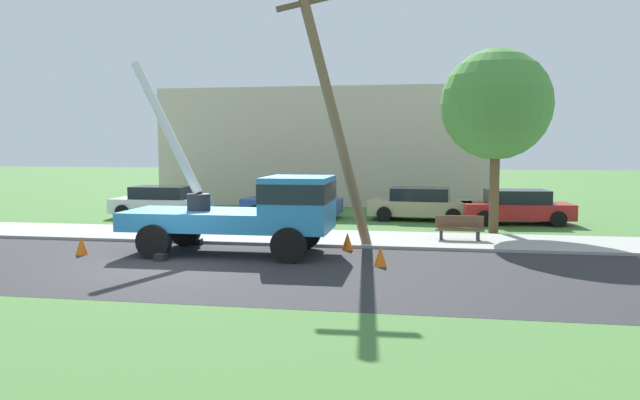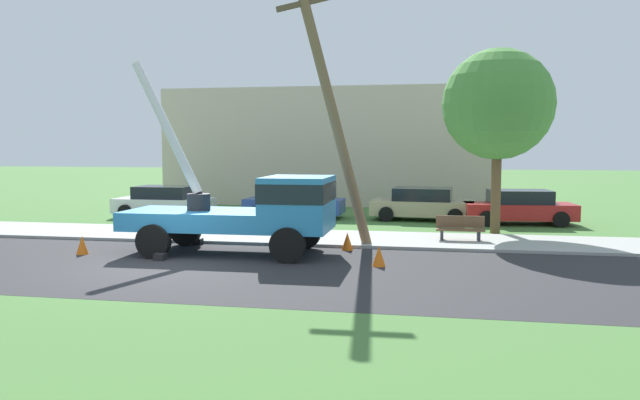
{
  "view_description": "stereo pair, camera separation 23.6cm",
  "coord_description": "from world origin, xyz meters",
  "px_view_note": "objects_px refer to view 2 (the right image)",
  "views": [
    {
      "loc": [
        7.02,
        -15.58,
        3.25
      ],
      "look_at": [
        3.63,
        3.65,
        1.54
      ],
      "focal_mm": 34.82,
      "sensor_mm": 36.0,
      "label": 1
    },
    {
      "loc": [
        7.25,
        -15.54,
        3.25
      ],
      "look_at": [
        3.63,
        3.65,
        1.54
      ],
      "focal_mm": 34.82,
      "sensor_mm": 36.0,
      "label": 2
    }
  ],
  "objects_px": {
    "leaning_utility_pole": "(331,106)",
    "roadside_tree_near": "(498,105)",
    "parked_sedan_red": "(519,207)",
    "traffic_cone_ahead": "(379,256)",
    "traffic_cone_behind": "(82,245)",
    "parked_sedan_white": "(164,202)",
    "utility_truck": "(256,208)",
    "traffic_cone_curbside": "(347,241)",
    "parked_sedan_blue": "(294,202)",
    "park_bench": "(460,229)",
    "parked_sedan_tan": "(422,204)"
  },
  "relations": [
    {
      "from": "leaning_utility_pole",
      "to": "traffic_cone_behind",
      "type": "height_order",
      "value": "leaning_utility_pole"
    },
    {
      "from": "traffic_cone_curbside",
      "to": "roadside_tree_near",
      "type": "bearing_deg",
      "value": 44.54
    },
    {
      "from": "leaning_utility_pole",
      "to": "roadside_tree_near",
      "type": "distance_m",
      "value": 6.97
    },
    {
      "from": "utility_truck",
      "to": "traffic_cone_ahead",
      "type": "bearing_deg",
      "value": -17.65
    },
    {
      "from": "traffic_cone_curbside",
      "to": "park_bench",
      "type": "relative_size",
      "value": 0.35
    },
    {
      "from": "traffic_cone_ahead",
      "to": "parked_sedan_blue",
      "type": "xyz_separation_m",
      "value": [
        -4.8,
        10.63,
        0.43
      ]
    },
    {
      "from": "park_bench",
      "to": "roadside_tree_near",
      "type": "height_order",
      "value": "roadside_tree_near"
    },
    {
      "from": "leaning_utility_pole",
      "to": "traffic_cone_behind",
      "type": "xyz_separation_m",
      "value": [
        -7.12,
        -2.7,
        -4.22
      ]
    },
    {
      "from": "traffic_cone_behind",
      "to": "parked_sedan_white",
      "type": "bearing_deg",
      "value": 100.32
    },
    {
      "from": "parked_sedan_blue",
      "to": "park_bench",
      "type": "height_order",
      "value": "parked_sedan_blue"
    },
    {
      "from": "parked_sedan_white",
      "to": "park_bench",
      "type": "xyz_separation_m",
      "value": [
        12.96,
        -5.14,
        -0.25
      ]
    },
    {
      "from": "traffic_cone_curbside",
      "to": "parked_sedan_blue",
      "type": "distance_m",
      "value": 8.96
    },
    {
      "from": "utility_truck",
      "to": "leaning_utility_pole",
      "type": "distance_m",
      "value": 4.07
    },
    {
      "from": "parked_sedan_tan",
      "to": "park_bench",
      "type": "bearing_deg",
      "value": -77.29
    },
    {
      "from": "traffic_cone_behind",
      "to": "park_bench",
      "type": "relative_size",
      "value": 0.35
    },
    {
      "from": "parked_sedan_red",
      "to": "parked_sedan_tan",
      "type": "bearing_deg",
      "value": 170.76
    },
    {
      "from": "utility_truck",
      "to": "parked_sedan_blue",
      "type": "xyz_separation_m",
      "value": [
        -1.0,
        9.41,
        -0.7
      ]
    },
    {
      "from": "parked_sedan_red",
      "to": "roadside_tree_near",
      "type": "height_order",
      "value": "roadside_tree_near"
    },
    {
      "from": "traffic_cone_behind",
      "to": "traffic_cone_curbside",
      "type": "xyz_separation_m",
      "value": [
        7.72,
        2.19,
        0.0
      ]
    },
    {
      "from": "parked_sedan_blue",
      "to": "traffic_cone_curbside",
      "type": "bearing_deg",
      "value": -66.34
    },
    {
      "from": "traffic_cone_curbside",
      "to": "parked_sedan_blue",
      "type": "xyz_separation_m",
      "value": [
        -3.59,
        8.2,
        0.43
      ]
    },
    {
      "from": "park_bench",
      "to": "leaning_utility_pole",
      "type": "bearing_deg",
      "value": -158.17
    },
    {
      "from": "leaning_utility_pole",
      "to": "parked_sedan_blue",
      "type": "xyz_separation_m",
      "value": [
        -2.99,
        7.69,
        -3.79
      ]
    },
    {
      "from": "utility_truck",
      "to": "parked_sedan_blue",
      "type": "height_order",
      "value": "utility_truck"
    },
    {
      "from": "roadside_tree_near",
      "to": "parked_sedan_blue",
      "type": "bearing_deg",
      "value": 158.13
    },
    {
      "from": "traffic_cone_ahead",
      "to": "parked_sedan_tan",
      "type": "xyz_separation_m",
      "value": [
        0.91,
        10.75,
        0.43
      ]
    },
    {
      "from": "parked_sedan_white",
      "to": "park_bench",
      "type": "relative_size",
      "value": 2.75
    },
    {
      "from": "roadside_tree_near",
      "to": "traffic_cone_curbside",
      "type": "bearing_deg",
      "value": -135.46
    },
    {
      "from": "traffic_cone_behind",
      "to": "roadside_tree_near",
      "type": "relative_size",
      "value": 0.08
    },
    {
      "from": "traffic_cone_behind",
      "to": "roadside_tree_near",
      "type": "xyz_separation_m",
      "value": [
        12.6,
        6.99,
        4.47
      ]
    },
    {
      "from": "utility_truck",
      "to": "traffic_cone_curbside",
      "type": "distance_m",
      "value": 3.08
    },
    {
      "from": "traffic_cone_ahead",
      "to": "traffic_cone_behind",
      "type": "relative_size",
      "value": 1.0
    },
    {
      "from": "utility_truck",
      "to": "parked_sedan_white",
      "type": "relative_size",
      "value": 1.54
    },
    {
      "from": "traffic_cone_ahead",
      "to": "parked_sedan_blue",
      "type": "relative_size",
      "value": 0.13
    },
    {
      "from": "leaning_utility_pole",
      "to": "parked_sedan_red",
      "type": "relative_size",
      "value": 1.93
    },
    {
      "from": "leaning_utility_pole",
      "to": "parked_sedan_tan",
      "type": "xyz_separation_m",
      "value": [
        2.72,
        7.82,
        -3.79
      ]
    },
    {
      "from": "parked_sedan_red",
      "to": "park_bench",
      "type": "distance_m",
      "value": 6.1
    },
    {
      "from": "leaning_utility_pole",
      "to": "traffic_cone_ahead",
      "type": "distance_m",
      "value": 5.45
    },
    {
      "from": "traffic_cone_behind",
      "to": "park_bench",
      "type": "height_order",
      "value": "park_bench"
    },
    {
      "from": "utility_truck",
      "to": "parked_sedan_blue",
      "type": "distance_m",
      "value": 9.49
    },
    {
      "from": "traffic_cone_ahead",
      "to": "roadside_tree_near",
      "type": "bearing_deg",
      "value": 63.08
    },
    {
      "from": "parked_sedan_white",
      "to": "roadside_tree_near",
      "type": "distance_m",
      "value": 15.09
    },
    {
      "from": "park_bench",
      "to": "traffic_cone_behind",
      "type": "bearing_deg",
      "value": -158.83
    },
    {
      "from": "traffic_cone_curbside",
      "to": "park_bench",
      "type": "bearing_deg",
      "value": 31.58
    },
    {
      "from": "parked_sedan_white",
      "to": "roadside_tree_near",
      "type": "height_order",
      "value": "roadside_tree_near"
    },
    {
      "from": "leaning_utility_pole",
      "to": "parked_sedan_red",
      "type": "distance_m",
      "value": 10.52
    },
    {
      "from": "utility_truck",
      "to": "leaning_utility_pole",
      "type": "relative_size",
      "value": 0.77
    },
    {
      "from": "traffic_cone_ahead",
      "to": "traffic_cone_curbside",
      "type": "height_order",
      "value": "same"
    },
    {
      "from": "traffic_cone_curbside",
      "to": "roadside_tree_near",
      "type": "relative_size",
      "value": 0.08
    },
    {
      "from": "traffic_cone_behind",
      "to": "roadside_tree_near",
      "type": "distance_m",
      "value": 15.09
    }
  ]
}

